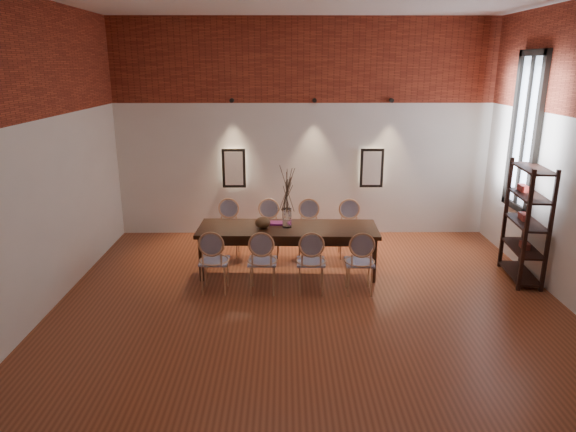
{
  "coord_description": "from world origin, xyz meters",
  "views": [
    {
      "loc": [
        -0.35,
        -6.09,
        3.18
      ],
      "look_at": [
        -0.3,
        1.09,
        1.05
      ],
      "focal_mm": 32.0,
      "sensor_mm": 36.0,
      "label": 1
    }
  ],
  "objects_px": {
    "chair_near_b": "(263,261)",
    "chair_near_d": "(360,262)",
    "dining_table": "(288,250)",
    "chair_far_b": "(268,230)",
    "chair_far_d": "(350,230)",
    "chair_near_c": "(311,261)",
    "chair_far_c": "(309,230)",
    "vase": "(287,218)",
    "shelving_rack": "(526,222)",
    "chair_near_a": "(214,261)",
    "chair_far_a": "(228,229)",
    "bowl": "(263,222)",
    "book": "(277,223)"
  },
  "relations": [
    {
      "from": "vase",
      "to": "dining_table",
      "type": "bearing_deg",
      "value": -1.61
    },
    {
      "from": "bowl",
      "to": "book",
      "type": "bearing_deg",
      "value": 42.29
    },
    {
      "from": "dining_table",
      "to": "bowl",
      "type": "xyz_separation_m",
      "value": [
        -0.39,
        -0.04,
        0.46
      ]
    },
    {
      "from": "chair_near_a",
      "to": "chair_far_b",
      "type": "distance_m",
      "value": 1.61
    },
    {
      "from": "chair_far_a",
      "to": "chair_far_c",
      "type": "bearing_deg",
      "value": 180.0
    },
    {
      "from": "chair_near_b",
      "to": "chair_near_d",
      "type": "height_order",
      "value": "same"
    },
    {
      "from": "chair_far_c",
      "to": "chair_far_a",
      "type": "bearing_deg",
      "value": -0.0
    },
    {
      "from": "chair_near_d",
      "to": "chair_far_c",
      "type": "xyz_separation_m",
      "value": [
        -0.65,
        1.47,
        0.0
      ]
    },
    {
      "from": "chair_near_c",
      "to": "chair_far_c",
      "type": "bearing_deg",
      "value": 90.0
    },
    {
      "from": "chair_near_a",
      "to": "chair_near_b",
      "type": "xyz_separation_m",
      "value": [
        0.69,
        -0.02,
        0.0
      ]
    },
    {
      "from": "chair_far_a",
      "to": "chair_far_c",
      "type": "xyz_separation_m",
      "value": [
        1.39,
        -0.04,
        0.0
      ]
    },
    {
      "from": "chair_near_b",
      "to": "bowl",
      "type": "xyz_separation_m",
      "value": [
        -0.02,
        0.68,
        0.37
      ]
    },
    {
      "from": "chair_far_b",
      "to": "book",
      "type": "distance_m",
      "value": 0.66
    },
    {
      "from": "chair_far_a",
      "to": "chair_far_d",
      "type": "distance_m",
      "value": 2.08
    },
    {
      "from": "chair_far_b",
      "to": "shelving_rack",
      "type": "relative_size",
      "value": 0.52
    },
    {
      "from": "chair_near_b",
      "to": "chair_far_d",
      "type": "height_order",
      "value": "same"
    },
    {
      "from": "chair_near_d",
      "to": "chair_far_a",
      "type": "distance_m",
      "value": 2.54
    },
    {
      "from": "dining_table",
      "to": "book",
      "type": "relative_size",
      "value": 10.67
    },
    {
      "from": "chair_far_a",
      "to": "bowl",
      "type": "relative_size",
      "value": 3.92
    },
    {
      "from": "chair_near_d",
      "to": "chair_far_d",
      "type": "xyz_separation_m",
      "value": [
        0.04,
        1.45,
        0.0
      ]
    },
    {
      "from": "chair_near_c",
      "to": "chair_far_a",
      "type": "xyz_separation_m",
      "value": [
        -1.35,
        1.49,
        0.0
      ]
    },
    {
      "from": "chair_near_d",
      "to": "book",
      "type": "distance_m",
      "value": 1.53
    },
    {
      "from": "dining_table",
      "to": "chair_far_b",
      "type": "relative_size",
      "value": 2.95
    },
    {
      "from": "vase",
      "to": "bowl",
      "type": "distance_m",
      "value": 0.38
    },
    {
      "from": "chair_far_d",
      "to": "vase",
      "type": "relative_size",
      "value": 3.13
    },
    {
      "from": "chair_near_d",
      "to": "chair_far_d",
      "type": "relative_size",
      "value": 1.0
    },
    {
      "from": "chair_near_d",
      "to": "shelving_rack",
      "type": "distance_m",
      "value": 2.64
    },
    {
      "from": "dining_table",
      "to": "shelving_rack",
      "type": "relative_size",
      "value": 1.54
    },
    {
      "from": "chair_far_d",
      "to": "vase",
      "type": "xyz_separation_m",
      "value": [
        -1.07,
        -0.7,
        0.43
      ]
    },
    {
      "from": "chair_near_c",
      "to": "chair_far_c",
      "type": "relative_size",
      "value": 1.0
    },
    {
      "from": "chair_near_d",
      "to": "chair_far_d",
      "type": "height_order",
      "value": "same"
    },
    {
      "from": "dining_table",
      "to": "vase",
      "type": "height_order",
      "value": "vase"
    },
    {
      "from": "dining_table",
      "to": "vase",
      "type": "distance_m",
      "value": 0.53
    },
    {
      "from": "chair_near_d",
      "to": "chair_far_a",
      "type": "bearing_deg",
      "value": 145.1
    },
    {
      "from": "chair_far_a",
      "to": "chair_far_b",
      "type": "relative_size",
      "value": 1.0
    },
    {
      "from": "chair_far_c",
      "to": "book",
      "type": "distance_m",
      "value": 0.82
    },
    {
      "from": "chair_far_b",
      "to": "chair_far_d",
      "type": "height_order",
      "value": "same"
    },
    {
      "from": "dining_table",
      "to": "chair_far_b",
      "type": "distance_m",
      "value": 0.81
    },
    {
      "from": "chair_near_c",
      "to": "chair_far_c",
      "type": "distance_m",
      "value": 1.45
    },
    {
      "from": "chair_near_c",
      "to": "vase",
      "type": "height_order",
      "value": "vase"
    },
    {
      "from": "chair_near_c",
      "to": "shelving_rack",
      "type": "bearing_deg",
      "value": 9.86
    },
    {
      "from": "chair_far_c",
      "to": "chair_far_b",
      "type": "bearing_deg",
      "value": -0.0
    },
    {
      "from": "chair_near_a",
      "to": "chair_near_b",
      "type": "distance_m",
      "value": 0.69
    },
    {
      "from": "chair_far_d",
      "to": "bowl",
      "type": "distance_m",
      "value": 1.67
    },
    {
      "from": "chair_near_a",
      "to": "chair_near_c",
      "type": "relative_size",
      "value": 1.0
    },
    {
      "from": "chair_far_d",
      "to": "book",
      "type": "relative_size",
      "value": 3.62
    },
    {
      "from": "chair_near_b",
      "to": "chair_far_c",
      "type": "distance_m",
      "value": 1.61
    },
    {
      "from": "chair_far_b",
      "to": "chair_far_a",
      "type": "bearing_deg",
      "value": -0.0
    },
    {
      "from": "chair_near_b",
      "to": "chair_near_d",
      "type": "distance_m",
      "value": 1.39
    },
    {
      "from": "chair_far_c",
      "to": "chair_far_d",
      "type": "xyz_separation_m",
      "value": [
        0.69,
        -0.02,
        0.0
      ]
    }
  ]
}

